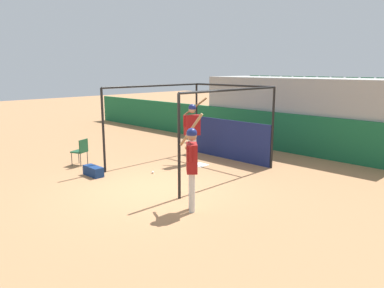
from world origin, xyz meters
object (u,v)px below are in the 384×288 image
Objects in this scene: player_batter at (192,127)px; player_waiting at (192,161)px; baseball at (153,172)px; folding_chair at (81,149)px; equipment_bag at (93,171)px.

player_waiting is at bearing -118.28° from player_batter.
player_waiting is 28.25× the size of baseball.
player_waiting reaches higher than baseball.
player_batter reaches higher than folding_chair.
equipment_bag is at bearing 43.89° from player_waiting.
player_waiting is 2.49× the size of folding_chair.
baseball is (-2.85, 1.23, -1.06)m from player_waiting.
player_batter is 2.48× the size of folding_chair.
baseball is at bearing 18.73° from player_waiting.
folding_chair is at bearing 39.39° from player_waiting.
player_batter is 2.98× the size of equipment_bag.
baseball is at bearing 53.18° from equipment_bag.
folding_chair is at bearing 156.41° from player_batter.
player_waiting reaches higher than player_batter.
player_waiting is at bearing -23.36° from baseball.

